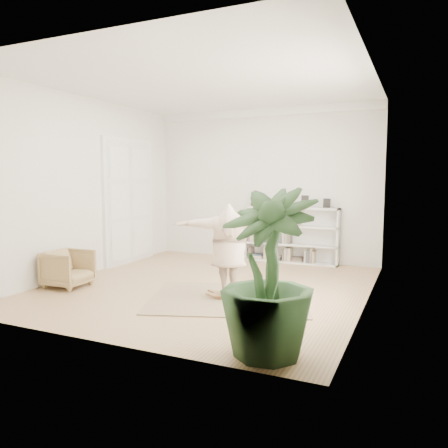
% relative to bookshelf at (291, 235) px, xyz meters
% --- Properties ---
extents(floor, '(6.00, 6.00, 0.00)m').
position_rel_bookshelf_xyz_m(floor, '(-0.74, -2.82, -0.64)').
color(floor, '#A17B53').
rests_on(floor, ground).
extents(room_shell, '(6.00, 6.00, 6.00)m').
position_rel_bookshelf_xyz_m(room_shell, '(-0.74, 0.12, 2.87)').
color(room_shell, silver).
rests_on(room_shell, floor).
extents(doors, '(0.09, 1.78, 2.92)m').
position_rel_bookshelf_xyz_m(doors, '(-3.45, -1.52, 0.76)').
color(doors, white).
rests_on(doors, floor).
extents(bookshelf, '(2.20, 0.35, 1.64)m').
position_rel_bookshelf_xyz_m(bookshelf, '(0.00, 0.00, 0.00)').
color(bookshelf, silver).
rests_on(bookshelf, floor).
extents(armchair, '(0.76, 0.74, 0.67)m').
position_rel_bookshelf_xyz_m(armchair, '(-3.04, -3.91, -0.30)').
color(armchair, tan).
rests_on(armchair, floor).
extents(rug, '(3.02, 2.71, 0.02)m').
position_rel_bookshelf_xyz_m(rug, '(-0.07, -3.44, -0.63)').
color(rug, tan).
rests_on(rug, floor).
extents(rocker_board, '(0.57, 0.45, 0.11)m').
position_rel_bookshelf_xyz_m(rocker_board, '(-0.07, -3.44, -0.57)').
color(rocker_board, brown).
rests_on(rocker_board, rug).
extents(person, '(1.87, 1.06, 1.47)m').
position_rel_bookshelf_xyz_m(person, '(-0.07, -3.44, 0.23)').
color(person, beige).
rests_on(person, rocker_board).
extents(houseplant, '(1.19, 1.19, 1.86)m').
position_rel_bookshelf_xyz_m(houseplant, '(1.24, -5.37, 0.30)').
color(houseplant, '#2B4D26').
rests_on(houseplant, floor).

